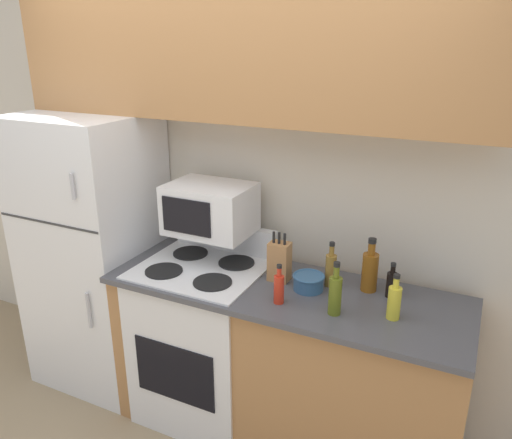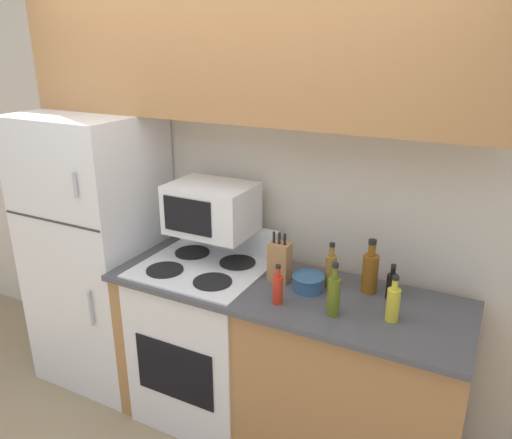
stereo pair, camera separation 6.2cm
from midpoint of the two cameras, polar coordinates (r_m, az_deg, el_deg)
The scene contains 14 objects.
wall_back at distance 2.92m, azimuth -1.05°, elevation 2.88°, with size 8.00×0.05×2.55m.
lower_cabinets at distance 2.83m, azimuth 2.46°, elevation -16.05°, with size 1.85×0.64×0.94m.
refrigerator at distance 3.31m, azimuth -18.41°, elevation -3.65°, with size 0.75×0.67×1.73m.
upper_cabinets at distance 2.64m, azimuth -2.99°, elevation 18.04°, with size 2.60×0.31×0.63m.
stove at distance 3.00m, azimuth -6.55°, elevation -13.36°, with size 0.68×0.62×1.11m.
microwave at distance 2.76m, azimuth -5.92°, elevation 1.24°, with size 0.46×0.34×0.27m.
knife_block at distance 2.60m, azimuth 2.01°, elevation -4.79°, with size 0.11×0.08×0.27m.
bowl at distance 2.54m, azimuth 5.33°, elevation -7.09°, with size 0.16×0.16×0.08m.
bottle_soy_sauce at distance 2.53m, azimuth 14.56°, elevation -7.10°, with size 0.05×0.05×0.18m.
bottle_hot_sauce at distance 2.40m, azimuth 1.89°, elevation -7.83°, with size 0.05×0.05×0.20m.
bottle_olive_oil at distance 2.32m, azimuth 8.27°, elevation -8.41°, with size 0.06×0.06×0.26m.
bottle_vinegar at distance 2.57m, azimuth 7.86°, elevation -5.60°, with size 0.06×0.06×0.24m.
bottle_cooking_spray at distance 2.34m, azimuth 14.78°, elevation -9.03°, with size 0.06×0.06×0.22m.
bottle_whiskey at distance 2.55m, azimuth 12.21°, elevation -5.69°, with size 0.08×0.08×0.28m.
Camera 1 is at (1.23, -1.82, 2.14)m, focal length 35.00 mm.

